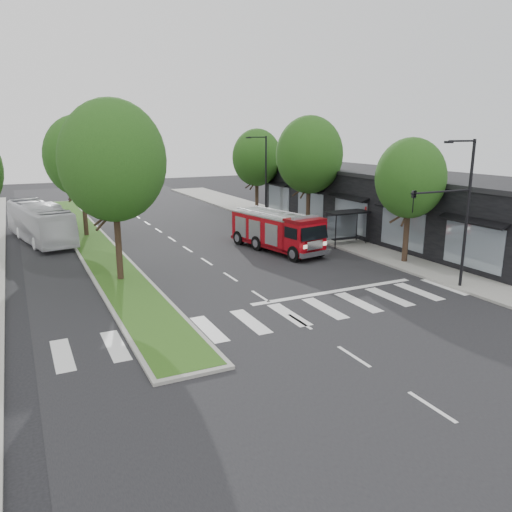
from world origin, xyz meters
The scene contains 14 objects.
ground centered at (0.00, 0.00, 0.00)m, with size 140.00×140.00×0.00m, color black.
sidewalk_right centered at (12.50, 10.00, 0.07)m, with size 5.00×80.00×0.15m, color gray.
median centered at (-6.00, 18.00, 0.08)m, with size 3.00×50.00×0.15m.
storefront_row centered at (17.00, 10.00, 2.50)m, with size 8.00×30.00×5.00m, color black.
bus_shelter centered at (11.20, 8.15, 2.04)m, with size 3.20×1.60×2.61m.
tree_right_near centered at (11.50, 2.00, 5.51)m, with size 4.40×4.40×8.05m.
tree_right_mid centered at (11.50, 14.00, 6.49)m, with size 5.60×5.60×9.72m.
tree_right_far centered at (11.50, 24.00, 5.84)m, with size 5.00×5.00×8.73m.
tree_median_near centered at (-6.00, 6.00, 6.81)m, with size 5.80×5.80×10.16m.
tree_median_far centered at (-6.00, 20.00, 6.49)m, with size 5.60×5.60×9.72m.
streetlight_right_near centered at (9.61, -3.50, 4.67)m, with size 4.08×0.22×8.00m.
streetlight_right_far centered at (10.35, 20.00, 4.48)m, with size 2.11×0.20×8.00m.
fire_engine centered at (5.71, 8.84, 1.40)m, with size 3.98×8.72×2.91m.
city_bus centered at (-9.44, 19.70, 1.52)m, with size 2.55×10.90×3.04m, color silver.
Camera 1 is at (-11.02, -22.14, 8.31)m, focal length 35.00 mm.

